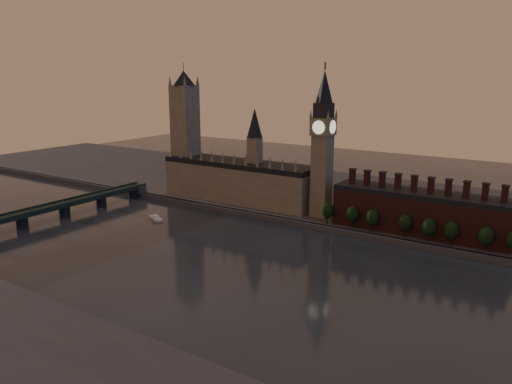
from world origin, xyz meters
TOP-DOWN VIEW (x-y plane):
  - ground at (0.00, 0.00)m, footprint 900.00×900.00m
  - north_bank at (0.00, 178.04)m, footprint 900.00×182.00m
  - palace_of_westminster at (-64.41, 114.91)m, footprint 130.00×30.30m
  - victoria_tower at (-120.00, 115.00)m, footprint 24.00×24.00m
  - big_ben at (10.00, 110.00)m, footprint 15.00×15.00m
  - chimney_block at (80.00, 110.00)m, footprint 110.00×25.00m
  - embankment_tree_0 at (22.26, 95.07)m, footprint 8.60×8.60m
  - embankment_tree_1 at (40.24, 95.03)m, footprint 8.60×8.60m
  - embankment_tree_2 at (54.18, 94.36)m, footprint 8.60×8.60m
  - embankment_tree_3 at (75.07, 95.09)m, footprint 8.60×8.60m
  - embankment_tree_4 at (89.68, 94.28)m, footprint 8.60×8.60m
  - embankment_tree_5 at (102.51, 94.91)m, footprint 8.60×8.60m
  - embankment_tree_6 at (121.57, 94.50)m, footprint 8.60×8.60m
  - westminster_bridge at (-155.00, -2.70)m, footprint 14.00×200.00m
  - river_boat at (-91.74, 47.71)m, footprint 16.05×10.33m

SIDE VIEW (x-z plane):
  - ground at x=0.00m, z-range 0.00..0.00m
  - river_boat at x=-91.74m, z-range -0.37..2.75m
  - north_bank at x=0.00m, z-range 0.00..4.00m
  - westminster_bridge at x=-155.00m, z-range 1.66..13.21m
  - embankment_tree_0 at x=22.26m, z-range 6.03..20.91m
  - embankment_tree_1 at x=40.24m, z-range 6.03..20.91m
  - embankment_tree_2 at x=54.18m, z-range 6.03..20.91m
  - embankment_tree_3 at x=75.07m, z-range 6.03..20.91m
  - embankment_tree_4 at x=89.68m, z-range 6.03..20.91m
  - embankment_tree_5 at x=102.51m, z-range 6.03..20.91m
  - embankment_tree_6 at x=121.57m, z-range 6.03..20.91m
  - chimney_block at x=80.00m, z-range -0.68..36.32m
  - palace_of_westminster at x=-64.41m, z-range -15.37..58.63m
  - big_ben at x=10.00m, z-range 3.33..110.33m
  - victoria_tower at x=-120.00m, z-range 5.09..113.09m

